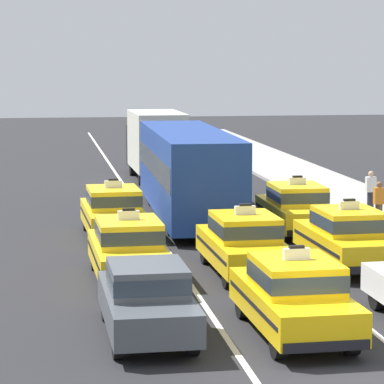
% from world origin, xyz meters
% --- Properties ---
extents(ground_plane, '(160.00, 160.00, 0.00)m').
position_xyz_m(ground_plane, '(0.00, 0.00, 0.00)').
color(ground_plane, '#232326').
extents(lane_stripe_left_center, '(0.14, 80.00, 0.01)m').
position_xyz_m(lane_stripe_left_center, '(-1.60, 20.00, 0.00)').
color(lane_stripe_left_center, silver).
rests_on(lane_stripe_left_center, ground).
extents(lane_stripe_center_right, '(0.14, 80.00, 0.01)m').
position_xyz_m(lane_stripe_center_right, '(1.60, 20.00, 0.00)').
color(lane_stripe_center_right, silver).
rests_on(lane_stripe_center_right, ground).
extents(sedan_left_nearest, '(1.80, 4.32, 1.58)m').
position_xyz_m(sedan_left_nearest, '(-3.23, 2.92, 0.85)').
color(sedan_left_nearest, black).
rests_on(sedan_left_nearest, ground).
extents(taxi_left_second, '(1.90, 4.59, 1.96)m').
position_xyz_m(taxi_left_second, '(-3.15, 8.11, 0.88)').
color(taxi_left_second, black).
rests_on(taxi_left_second, ground).
extents(taxi_left_third, '(1.95, 4.61, 1.96)m').
position_xyz_m(taxi_left_third, '(-3.07, 14.45, 0.88)').
color(taxi_left_third, black).
rests_on(taxi_left_third, ground).
extents(taxi_center_nearest, '(1.91, 4.60, 1.96)m').
position_xyz_m(taxi_center_nearest, '(-0.16, 2.55, 0.88)').
color(taxi_center_nearest, black).
rests_on(taxi_center_nearest, ground).
extents(taxi_center_second, '(1.90, 4.59, 1.96)m').
position_xyz_m(taxi_center_second, '(-0.01, 8.46, 0.88)').
color(taxi_center_second, black).
rests_on(taxi_center_second, ground).
extents(bus_center_third, '(2.71, 11.24, 3.22)m').
position_xyz_m(bus_center_third, '(-0.10, 17.93, 1.82)').
color(bus_center_third, black).
rests_on(bus_center_third, ground).
extents(box_truck_center_fourth, '(2.36, 6.99, 3.27)m').
position_xyz_m(box_truck_center_fourth, '(0.11, 29.89, 1.78)').
color(box_truck_center_fourth, black).
rests_on(box_truck_center_fourth, ground).
extents(taxi_right_second, '(1.92, 4.60, 1.96)m').
position_xyz_m(taxi_right_second, '(3.03, 8.90, 0.88)').
color(taxi_right_second, black).
rests_on(taxi_right_second, ground).
extents(taxi_right_third, '(1.85, 4.57, 1.96)m').
position_xyz_m(taxi_right_third, '(3.00, 14.32, 0.88)').
color(taxi_right_third, black).
rests_on(taxi_right_third, ground).
extents(pedestrian_trailing, '(0.36, 0.24, 1.55)m').
position_xyz_m(pedestrian_trailing, '(5.87, 14.30, 0.93)').
color(pedestrian_trailing, '#473828').
rests_on(pedestrian_trailing, sidewalk_curb).
extents(pedestrian_far_corner, '(0.47, 0.24, 1.63)m').
position_xyz_m(pedestrian_far_corner, '(6.38, 16.61, 0.97)').
color(pedestrian_far_corner, '#23232D').
rests_on(pedestrian_far_corner, sidewalk_curb).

